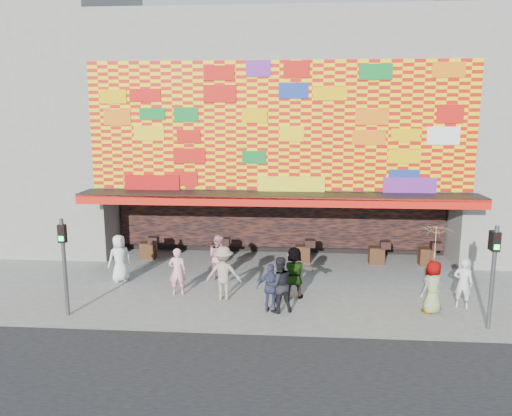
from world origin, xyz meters
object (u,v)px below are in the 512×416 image
at_px(ped_h, 463,283).
at_px(parasol, 436,243).
at_px(ped_d, 224,273).
at_px(ped_g, 433,287).
at_px(ped_i, 219,257).
at_px(ped_b, 177,271).
at_px(signal_right, 494,266).
at_px(ped_e, 271,288).
at_px(ped_a, 120,258).
at_px(ped_c, 279,284).
at_px(signal_left, 64,256).
at_px(ped_f, 294,272).

bearing_deg(ped_h, parasol, 45.70).
height_order(ped_d, ped_h, ped_d).
height_order(ped_g, ped_i, ped_i).
distance_m(ped_b, ped_h, 9.22).
xyz_separation_m(signal_right, ped_e, (-6.25, 0.75, -1.10)).
xyz_separation_m(ped_a, parasol, (10.56, -2.13, 1.36)).
height_order(ped_c, ped_e, ped_c).
relative_size(signal_right, parasol, 1.50).
distance_m(signal_left, ped_c, 6.51).
bearing_deg(ped_h, ped_g, 45.70).
height_order(ped_b, ped_h, ped_b).
distance_m(ped_f, ped_g, 4.34).
height_order(ped_f, ped_i, ped_f).
xyz_separation_m(signal_left, ped_i, (4.08, 3.68, -1.02)).
height_order(signal_right, ped_b, signal_right).
distance_m(ped_d, ped_f, 2.33).
distance_m(ped_a, ped_f, 6.44).
distance_m(ped_d, ped_g, 6.57).
bearing_deg(ped_c, ped_f, -132.51).
height_order(ped_c, ped_f, ped_c).
xyz_separation_m(ped_d, parasol, (6.54, -0.64, 1.33)).
xyz_separation_m(signal_left, parasol, (11.08, 1.06, 0.36)).
distance_m(signal_left, ped_i, 5.58).
distance_m(ped_b, ped_g, 8.20).
bearing_deg(ped_a, signal_right, 124.27).
bearing_deg(ped_e, signal_left, 13.08).
bearing_deg(ped_i, ped_b, 96.13).
distance_m(ped_h, parasol, 1.84).
xyz_separation_m(ped_a, ped_f, (6.33, -1.18, 0.00)).
bearing_deg(ped_g, signal_right, 106.93).
bearing_deg(signal_left, ped_f, 16.39).
height_order(signal_right, ped_e, signal_right).
relative_size(ped_c, ped_e, 1.15).
xyz_separation_m(ped_a, ped_e, (5.63, -2.45, -0.10)).
bearing_deg(signal_left, signal_right, 0.00).
bearing_deg(ped_d, ped_h, 177.21).
xyz_separation_m(ped_b, ped_h, (9.21, -0.44, -0.01)).
distance_m(ped_c, ped_d, 2.07).
height_order(signal_left, ped_e, signal_left).
bearing_deg(parasol, signal_left, -174.53).
height_order(ped_b, ped_d, ped_d).
xyz_separation_m(signal_right, ped_g, (-1.32, 1.06, -1.04)).
xyz_separation_m(signal_left, ped_e, (6.15, 0.75, -1.10)).
distance_m(ped_e, ped_f, 1.45).
xyz_separation_m(signal_left, ped_h, (12.15, 1.55, -1.06)).
relative_size(ped_a, ped_g, 1.05).
distance_m(ped_b, ped_d, 1.63).
bearing_deg(ped_b, ped_h, 171.30).
relative_size(ped_f, ped_h, 1.08).
bearing_deg(ped_a, ped_d, 118.97).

